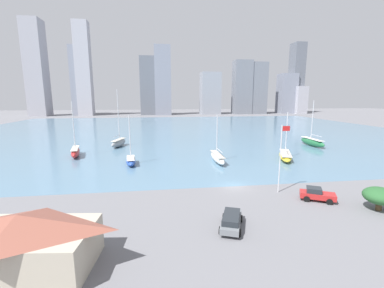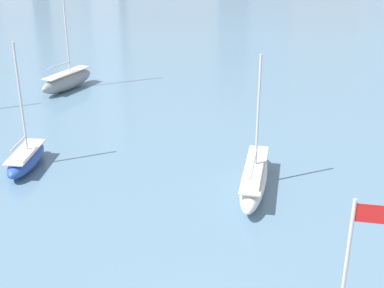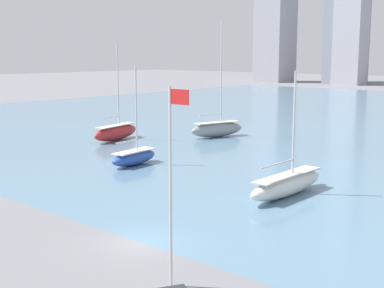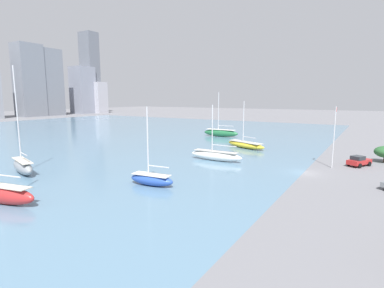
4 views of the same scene
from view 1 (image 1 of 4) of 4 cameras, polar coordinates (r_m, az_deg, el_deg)
The scene contains 14 objects.
ground_plane at distance 40.81m, azimuth 9.39°, elevation -9.26°, with size 500.00×500.00×0.00m, color slate.
harbor_water at distance 108.15m, azimuth -1.55°, elevation 3.17°, with size 180.00×140.00×0.00m.
boat_shed at distance 25.66m, azimuth -33.96°, elevation -17.66°, with size 11.81×7.29×4.65m.
flag_pole at distance 38.54m, azimuth 19.11°, elevation -2.55°, with size 1.24×0.14×9.81m.
yard_shrub at distance 38.99m, azimuth 36.31°, elevation -9.30°, with size 3.78×3.78×2.87m.
distant_city_skyline at distance 205.52m, azimuth -2.07°, elevation 13.26°, with size 212.14×20.37×66.57m.
sailboat_yellow at distance 60.93m, azimuth 20.03°, elevation -2.42°, with size 6.59×10.93×10.38m.
sailboat_green at distance 79.93m, azimuth 25.15°, elevation 0.41°, with size 2.08×10.71×12.67m.
sailboat_blue at distance 53.81m, azimuth -13.43°, elevation -3.63°, with size 2.56×6.38×10.05m.
sailboat_white at distance 54.94m, azimuth 5.67°, elevation -3.00°, with size 1.87×10.04×9.93m.
sailboat_red at distance 65.33m, azimuth -24.50°, elevation -1.59°, with size 3.45×8.81×12.65m.
sailboat_gray at distance 74.02m, azimuth -15.98°, elevation 0.31°, with size 4.06×8.37×15.73m.
parked_pickup_red at distance 38.58m, azimuth 25.96°, elevation -10.00°, with size 4.71×3.67×1.76m.
parked_wagon_gray at distance 28.41m, azimuth 8.73°, elevation -16.38°, with size 3.56×5.30×1.61m.
Camera 1 is at (-11.65, -36.65, 13.65)m, focal length 24.00 mm.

